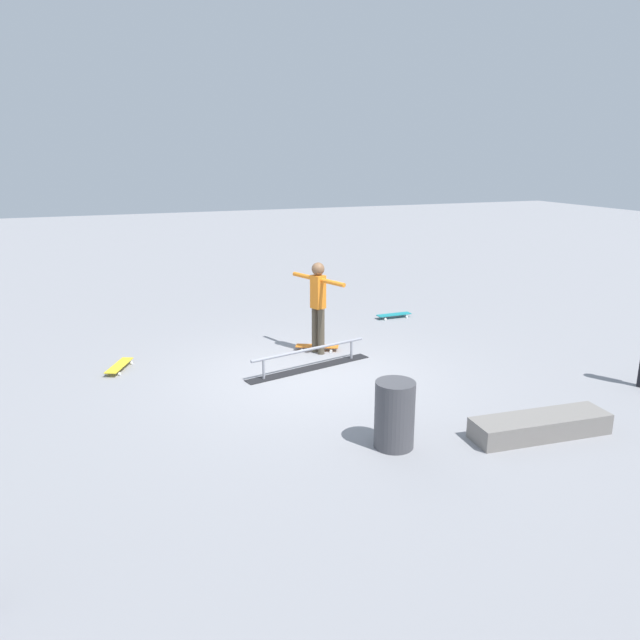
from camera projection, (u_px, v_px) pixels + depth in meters
name	position (u px, v px, depth m)	size (l,w,h in m)	color
ground_plane	(312.00, 376.00, 10.09)	(60.00, 60.00, 0.00)	gray
grind_rail	(310.00, 360.00, 10.39)	(2.41, 0.79, 0.37)	black
skate_ledge	(540.00, 426.00, 7.93)	(1.88, 0.50, 0.28)	gray
skater_main	(318.00, 301.00, 11.00)	(0.55, 1.31, 1.70)	brown
skateboard_main	(317.00, 346.00, 11.40)	(0.80, 0.54, 0.09)	orange
loose_skateboard_teal	(394.00, 315.00, 13.63)	(0.80, 0.27, 0.09)	teal
loose_skateboard_yellow	(119.00, 366.00, 10.36)	(0.52, 0.81, 0.09)	yellow
trash_bin	(394.00, 415.00, 7.56)	(0.50, 0.50, 0.87)	#47474C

